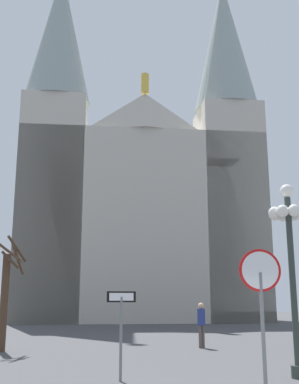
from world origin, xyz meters
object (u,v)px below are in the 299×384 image
(cathedral, at_px, (141,193))
(bare_tree, at_px, (5,293))
(street_lamp, at_px, (290,240))
(stop_sign, at_px, (261,290))
(one_way_arrow_sign, at_px, (121,321))
(pedestrian_walking, at_px, (201,320))

(cathedral, xyz_separation_m, bare_tree, (-7.52, -22.45, -9.03))
(street_lamp, relative_size, bare_tree, 1.16)
(stop_sign, relative_size, one_way_arrow_sign, 1.41)
(one_way_arrow_sign, relative_size, street_lamp, 0.43)
(stop_sign, distance_m, one_way_arrow_sign, 3.61)
(stop_sign, relative_size, street_lamp, 0.60)
(stop_sign, xyz_separation_m, one_way_arrow_sign, (-2.75, 2.23, -0.72))
(bare_tree, height_order, pedestrian_walking, bare_tree)
(one_way_arrow_sign, distance_m, bare_tree, 7.94)
(bare_tree, bearing_deg, stop_sign, -53.58)
(one_way_arrow_sign, bearing_deg, bare_tree, 119.95)
(cathedral, height_order, bare_tree, cathedral)
(stop_sign, bearing_deg, one_way_arrow_sign, 140.97)
(cathedral, relative_size, pedestrian_walking, 18.92)
(one_way_arrow_sign, bearing_deg, pedestrian_walking, 63.11)
(stop_sign, bearing_deg, street_lamp, 52.44)
(street_lamp, bearing_deg, cathedral, 91.59)
(cathedral, bearing_deg, street_lamp, -88.41)
(one_way_arrow_sign, xyz_separation_m, bare_tree, (-3.95, 6.85, 0.74))
(street_lamp, distance_m, bare_tree, 10.93)
(bare_tree, relative_size, pedestrian_walking, 2.44)
(bare_tree, distance_m, pedestrian_walking, 7.71)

